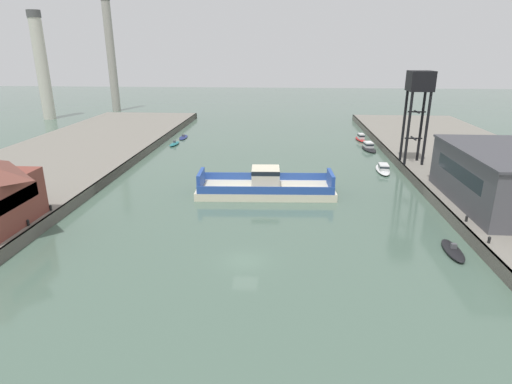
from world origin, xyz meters
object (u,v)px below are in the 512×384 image
moored_boat_near_left (183,137)px  smokestack_distant_a (41,63)px  moored_boat_mid_right (361,138)px  crane_tower (419,90)px  moored_boat_far_left (369,147)px  moored_boat_mid_left (174,144)px  moored_boat_near_right (453,250)px  chain_ferry (266,186)px  smokestack_distant_b (111,51)px  moored_boat_far_right (383,169)px

moored_boat_near_left → smokestack_distant_a: 55.91m
moored_boat_mid_right → crane_tower: size_ratio=0.38×
moored_boat_far_left → crane_tower: (4.14, -15.74, 13.02)m
moored_boat_mid_left → moored_boat_near_right: bearing=-49.4°
smokestack_distant_a → moored_boat_far_left: bearing=-21.6°
moored_boat_mid_left → moored_boat_mid_right: moored_boat_mid_right is taller
moored_boat_near_left → moored_boat_far_left: moored_boat_far_left is taller
moored_boat_near_left → moored_boat_mid_left: (-0.13, -7.67, 0.08)m
chain_ferry → smokestack_distant_b: size_ratio=0.55×
smokestack_distant_b → moored_boat_mid_left: bearing=-57.2°
moored_boat_far_left → crane_tower: 20.84m
moored_boat_near_left → smokestack_distant_b: 58.35m
moored_boat_near_left → moored_boat_far_left: 42.27m
moored_boat_near_right → moored_boat_far_right: moored_boat_far_right is taller
moored_boat_near_right → moored_boat_mid_left: bearing=130.6°
moored_boat_mid_left → crane_tower: bearing=-20.6°
moored_boat_near_left → smokestack_distant_b: size_ratio=0.16×
chain_ferry → moored_boat_mid_right: (19.84, 39.05, -0.54)m
chain_ferry → moored_boat_mid_left: bearing=124.4°
moored_boat_near_left → smokestack_distant_a: smokestack_distant_a is taller
moored_boat_near_right → smokestack_distant_a: bearing=137.2°
moored_boat_mid_left → smokestack_distant_b: (-33.29, 51.57, 18.92)m
moored_boat_near_right → crane_tower: (4.10, 31.16, 13.33)m
smokestack_distant_b → moored_boat_far_right: bearing=-43.3°
moored_boat_mid_right → smokestack_distant_b: size_ratio=0.16×
moored_boat_near_right → moored_boat_mid_left: size_ratio=1.08×
moored_boat_near_right → moored_boat_mid_right: 56.11m
moored_boat_mid_left → moored_boat_mid_right: bearing=10.7°
moored_boat_near_left → moored_boat_near_right: moored_boat_near_right is taller
moored_boat_mid_left → moored_boat_far_left: bearing=-2.0°
moored_boat_mid_right → chain_ferry: bearing=-116.9°
moored_boat_far_right → crane_tower: (4.75, 0.99, 13.08)m
chain_ferry → crane_tower: crane_tower is taller
moored_boat_mid_right → crane_tower: bearing=-80.2°
chain_ferry → moored_boat_mid_right: bearing=63.1°
chain_ferry → smokestack_distant_a: (-68.23, 64.77, 14.98)m
moored_boat_far_right → smokestack_distant_a: bearing=149.5°
moored_boat_far_right → chain_ferry: bearing=-145.9°
moored_boat_near_right → crane_tower: crane_tower is taller
chain_ferry → moored_boat_near_right: size_ratio=3.70×
moored_boat_mid_left → moored_boat_mid_right: (41.26, 7.79, 0.34)m
moored_boat_near_right → crane_tower: 34.14m
moored_boat_far_right → smokestack_distant_b: smokestack_distant_b is taller
moored_boat_near_right → smokestack_distant_a: size_ratio=0.18×
moored_boat_near_left → moored_boat_mid_left: size_ratio=1.20×
moored_boat_far_left → smokestack_distant_b: size_ratio=0.20×
moored_boat_near_right → crane_tower: bearing=82.5°
chain_ferry → moored_boat_far_right: (19.38, 13.10, -0.63)m
moored_boat_near_right → chain_ferry: bearing=139.6°
moored_boat_far_right → moored_boat_far_left: bearing=87.9°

